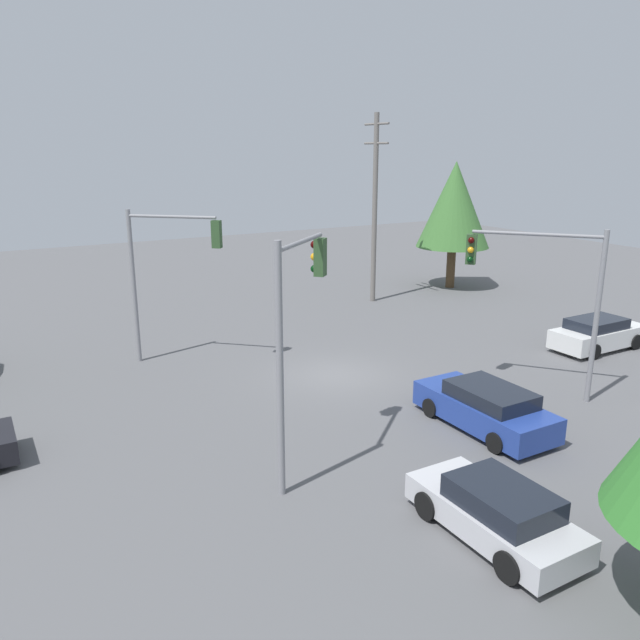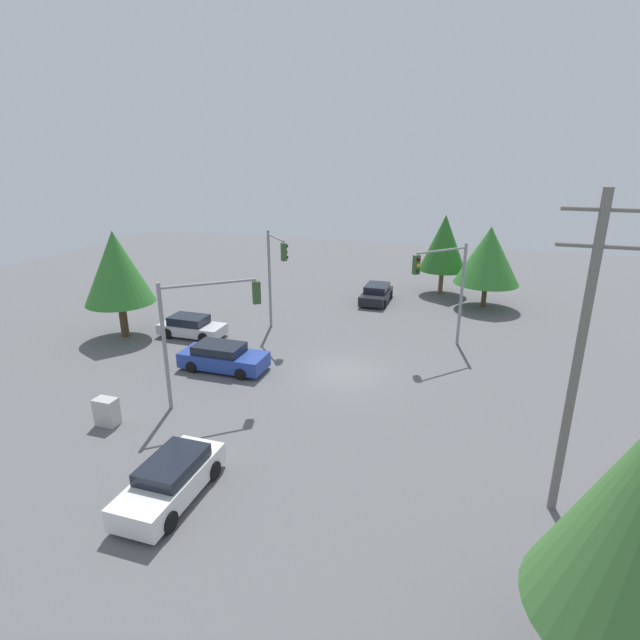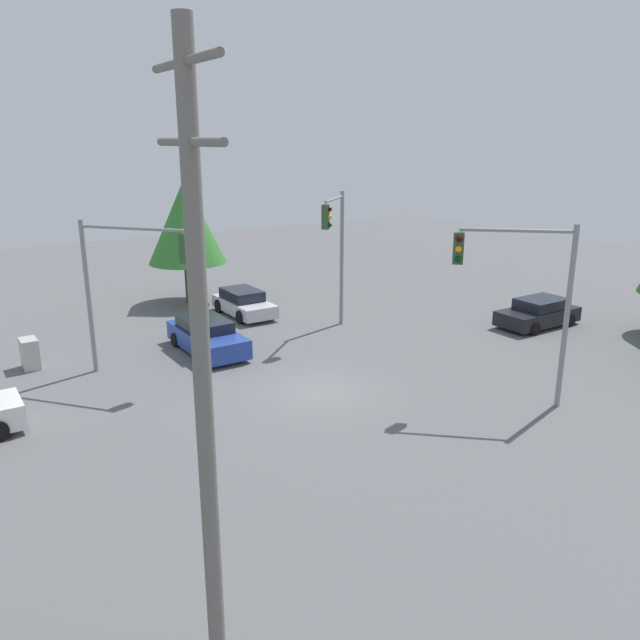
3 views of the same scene
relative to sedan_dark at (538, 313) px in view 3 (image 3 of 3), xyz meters
The scene contains 10 objects.
ground_plane 13.60m from the sedan_dark, 94.53° to the left, with size 80.00×80.00×0.00m, color #5B5B5E.
sedan_dark is the anchor object (origin of this frame).
sedan_blue 16.03m from the sedan_dark, 70.71° to the left, with size 4.69×2.04×1.42m.
sedan_silver 14.80m from the sedan_dark, 49.19° to the left, with size 4.18×1.92×1.34m.
traffic_signal_main 10.66m from the sedan_dark, 61.25° to the left, with size 2.30×2.57×6.50m.
traffic_signal_cross 19.39m from the sedan_dark, 77.49° to the left, with size 3.61×3.05×5.98m.
traffic_signal_aux 10.78m from the sedan_dark, 123.54° to the left, with size 2.77×3.01×6.24m.
utility_pole_tall 24.63m from the sedan_dark, 115.75° to the left, with size 2.20×0.28×10.38m.
electrical_cabinet 23.04m from the sedan_dark, 71.59° to the left, with size 0.96×0.62×1.22m, color #B2B2AD.
tree_far 18.97m from the sedan_dark, 42.34° to the left, with size 4.24×4.24×6.76m.
Camera 3 is at (-17.63, 11.50, 8.82)m, focal length 35.00 mm.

